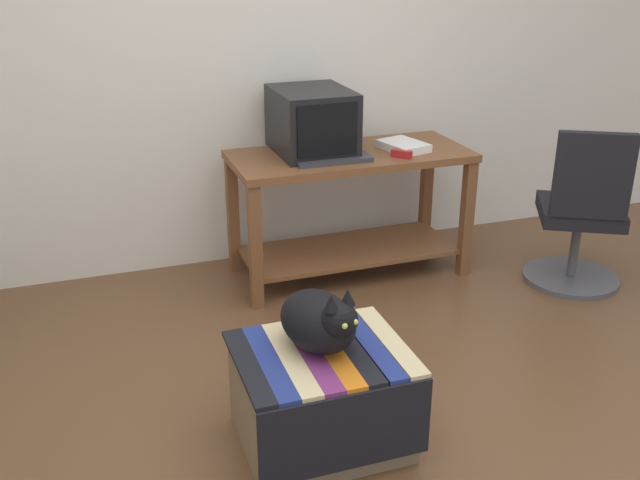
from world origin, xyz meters
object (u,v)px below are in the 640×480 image
at_px(ottoman_with_blanket, 322,398).
at_px(cat, 321,321).
at_px(office_chair, 581,219).
at_px(stapler, 402,154).
at_px(tv_monitor, 312,122).
at_px(keyboard, 333,159).
at_px(book, 403,146).
at_px(desk, 350,193).

relative_size(ottoman_with_blanket, cat, 1.50).
height_order(ottoman_with_blanket, cat, cat).
bearing_deg(office_chair, ottoman_with_blanket, 53.99).
relative_size(office_chair, stapler, 8.09).
bearing_deg(ottoman_with_blanket, tv_monitor, 72.81).
distance_m(cat, office_chair, 1.92).
relative_size(keyboard, cat, 0.97).
height_order(keyboard, stapler, stapler).
relative_size(cat, office_chair, 0.46).
relative_size(keyboard, stapler, 3.64).
bearing_deg(keyboard, book, 12.06).
height_order(tv_monitor, stapler, tv_monitor).
bearing_deg(ottoman_with_blanket, office_chair, 25.30).
relative_size(desk, ottoman_with_blanket, 2.08).
relative_size(desk, tv_monitor, 2.64).
height_order(tv_monitor, keyboard, tv_monitor).
distance_m(tv_monitor, cat, 1.55).
xyz_separation_m(desk, keyboard, (-0.15, -0.13, 0.24)).
xyz_separation_m(book, office_chair, (0.81, -0.52, -0.34)).
bearing_deg(stapler, ottoman_with_blanket, -165.63).
xyz_separation_m(ottoman_with_blanket, stapler, (0.86, 1.21, 0.52)).
distance_m(book, cat, 1.63).
bearing_deg(stapler, tv_monitor, 108.36).
relative_size(desk, stapler, 11.75).
bearing_deg(book, desk, 157.55).
distance_m(desk, tv_monitor, 0.44).
relative_size(ottoman_with_blanket, office_chair, 0.70).
xyz_separation_m(keyboard, book, (0.44, 0.09, 0.01)).
bearing_deg(cat, stapler, 35.98).
bearing_deg(tv_monitor, keyboard, -78.75).
bearing_deg(tv_monitor, stapler, -31.93).
xyz_separation_m(book, ottoman_with_blanket, (-0.94, -1.35, -0.53)).
xyz_separation_m(book, cat, (-0.93, -1.32, -0.22)).
bearing_deg(keyboard, stapler, -6.50).
xyz_separation_m(desk, ottoman_with_blanket, (-0.64, -1.39, -0.28)).
xyz_separation_m(office_chair, stapler, (-0.89, 0.39, 0.34)).
height_order(desk, cat, desk).
distance_m(cat, stapler, 1.48).
bearing_deg(book, keyboard, 176.73).
xyz_separation_m(cat, stapler, (0.86, 1.19, 0.22)).
bearing_deg(stapler, office_chair, -63.82).
xyz_separation_m(tv_monitor, cat, (-0.45, -1.44, -0.36)).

